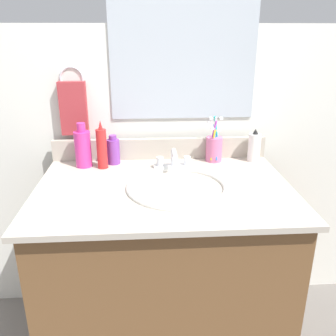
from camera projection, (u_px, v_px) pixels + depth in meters
vanity_cabinet at (164, 275)px, 1.43m from camera, size 0.88×0.58×0.73m
countertop at (164, 189)px, 1.30m from camera, size 0.91×0.63×0.02m
backsplash at (160, 149)px, 1.56m from camera, size 0.91×0.02×0.09m
back_wall at (160, 174)px, 1.67m from camera, size 2.01×0.04×1.30m
mirror_panel at (184, 50)px, 1.46m from camera, size 0.60×0.01×0.56m
towel_ring at (72, 78)px, 1.47m from camera, size 0.10×0.01×0.10m
hand_towel at (74, 108)px, 1.50m from camera, size 0.11×0.04×0.22m
sink_basin at (178, 196)px, 1.29m from camera, size 0.37×0.37×0.11m
faucet at (174, 162)px, 1.45m from camera, size 0.16×0.10×0.08m
bottle_cream_purple at (113, 151)px, 1.50m from camera, size 0.05×0.05×0.12m
bottle_spray_red at (102, 148)px, 1.44m from camera, size 0.04×0.04×0.20m
bottle_lotion_white at (254, 147)px, 1.53m from camera, size 0.05×0.05×0.14m
bottle_soap_pink at (83, 148)px, 1.46m from camera, size 0.07×0.07×0.18m
cup_pink at (214, 148)px, 1.53m from camera, size 0.07×0.08×0.19m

